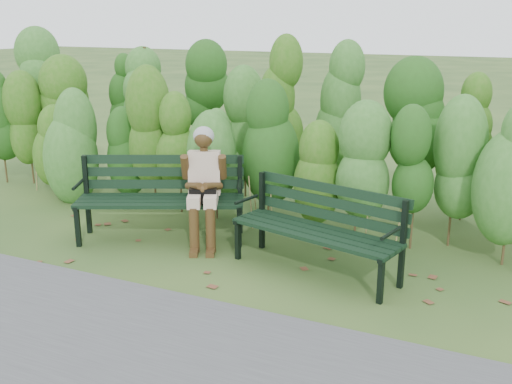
% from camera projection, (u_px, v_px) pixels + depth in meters
% --- Properties ---
extents(ground, '(80.00, 80.00, 0.00)m').
position_uv_depth(ground, '(243.00, 264.00, 6.71)').
color(ground, '#2B4A1F').
extents(footpath, '(60.00, 2.50, 0.01)m').
position_uv_depth(footpath, '(123.00, 362.00, 4.79)').
color(footpath, '#474749').
rests_on(footpath, ground).
extents(hedge_band, '(11.04, 1.67, 2.42)m').
position_uv_depth(hedge_band, '(303.00, 127.00, 7.98)').
color(hedge_band, '#47381E').
rests_on(hedge_band, ground).
extents(leaf_litter, '(5.52, 1.95, 0.01)m').
position_uv_depth(leaf_litter, '(267.00, 268.00, 6.58)').
color(leaf_litter, brown).
rests_on(leaf_litter, ground).
extents(bench_left, '(2.11, 1.44, 1.01)m').
position_uv_depth(bench_left, '(162.00, 191.00, 7.39)').
color(bench_left, black).
rests_on(bench_left, ground).
extents(bench_right, '(1.96, 1.03, 0.94)m').
position_uv_depth(bench_right, '(321.00, 222.00, 6.41)').
color(bench_right, black).
rests_on(bench_right, ground).
extents(seated_woman, '(0.66, 0.86, 1.42)m').
position_uv_depth(seated_woman, '(204.00, 179.00, 7.14)').
color(seated_woman, beige).
rests_on(seated_woman, ground).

